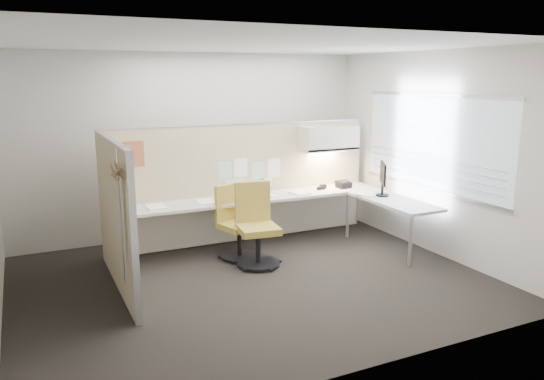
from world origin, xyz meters
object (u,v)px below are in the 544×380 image
desk (280,205)px  chair_left (256,228)px  chair_right (236,225)px  phone (343,184)px  monitor (383,177)px

desk → chair_left: bearing=-136.8°
chair_right → phone: bearing=-6.2°
chair_left → chair_right: size_ratio=1.09×
desk → chair_left: (-0.64, -0.61, -0.10)m
desk → phone: (1.18, 0.13, 0.18)m
desk → chair_right: chair_right is taller
chair_right → phone: chair_right is taller
desk → monitor: size_ratio=8.23×
desk → chair_left: chair_left is taller
desk → monitor: monitor is taller
phone → monitor: bearing=-79.0°
chair_left → chair_right: 0.41m
chair_left → phone: bearing=28.7°
monitor → chair_right: bearing=109.7°
monitor → desk: bearing=95.8°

